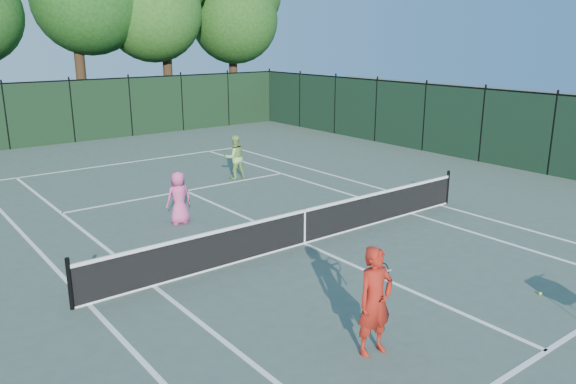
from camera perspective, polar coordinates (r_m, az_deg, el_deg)
ground at (r=14.33m, az=1.67°, el=-5.26°), size 90.00×90.00×0.00m
sideline_doubles_left at (r=11.90m, az=-19.58°, el=-10.70°), size 0.10×23.77×0.01m
sideline_doubles_right at (r=18.14m, az=15.18°, el=-1.30°), size 0.10×23.77×0.01m
sideline_singles_left at (r=12.32m, az=-13.48°, el=-9.27°), size 0.10×23.77×0.01m
sideline_singles_right at (r=17.10m, az=12.39°, el=-2.13°), size 0.10×23.77×0.01m
baseline_far at (r=24.33m, az=-16.43°, el=2.83°), size 10.97×0.10×0.01m
service_line_near at (r=10.68m, az=24.81°, el=-14.43°), size 8.23×0.10×0.01m
service_line_far at (r=19.45m, az=-10.40°, el=0.12°), size 8.23×0.10×0.01m
center_service_line at (r=14.32m, az=1.67°, el=-5.24°), size 0.10×12.80×0.01m
tennis_net at (r=14.16m, az=1.68°, el=-3.45°), size 11.69×0.09×1.06m
fence_far at (r=29.80m, az=-21.08°, el=7.59°), size 24.00×0.05×3.00m
fence_right at (r=23.26m, az=25.28°, el=5.18°), size 0.05×36.00×3.00m
coach at (r=9.39m, az=8.84°, el=-10.90°), size 0.99×0.61×1.85m
player_pink at (r=15.92m, az=-11.03°, el=-0.56°), size 0.75×0.50×1.50m
player_green at (r=20.67m, az=-5.44°, el=3.53°), size 0.87×0.73×1.62m
loose_ball_midcourt at (r=12.68m, az=24.24°, el=-9.39°), size 0.07×0.07×0.07m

